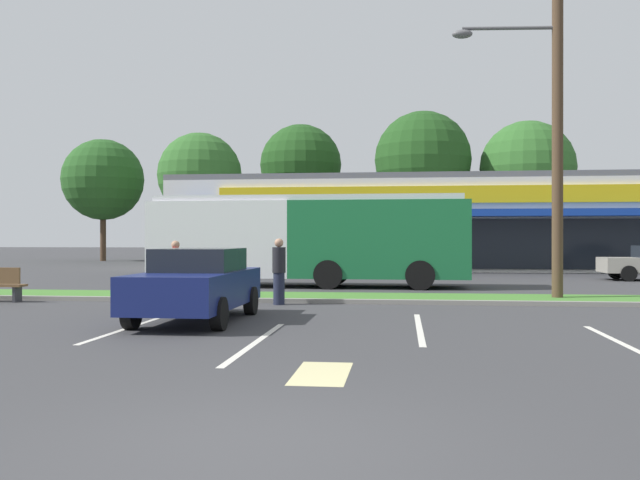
{
  "coord_description": "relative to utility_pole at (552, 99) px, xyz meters",
  "views": [
    {
      "loc": [
        1.22,
        -5.72,
        1.75
      ],
      "look_at": [
        -1.59,
        18.1,
        1.68
      ],
      "focal_mm": 39.17,
      "sensor_mm": 36.0,
      "label": 1
    }
  ],
  "objects": [
    {
      "name": "ground_plane",
      "position": [
        -5.32,
        -14.03,
        -5.58
      ],
      "size": [
        240.0,
        240.0,
        0.0
      ],
      "primitive_type": "plane",
      "color": "#38383A"
    },
    {
      "name": "grass_median",
      "position": [
        -5.32,
        -0.03,
        -5.52
      ],
      "size": [
        56.0,
        2.2,
        0.12
      ],
      "primitive_type": "cube",
      "color": "#427A2D",
      "rests_on": "ground_plane"
    },
    {
      "name": "curb_lip",
      "position": [
        -5.32,
        -1.25,
        -5.52
      ],
      "size": [
        56.0,
        0.24,
        0.12
      ],
      "primitive_type": "cube",
      "color": "gray",
      "rests_on": "ground_plane"
    },
    {
      "name": "parking_stripe_0",
      "position": [
        -9.38,
        -6.56,
        -5.57
      ],
      "size": [
        0.12,
        4.8,
        0.01
      ],
      "primitive_type": "cube",
      "color": "silver",
      "rests_on": "ground_plane"
    },
    {
      "name": "parking_stripe_1",
      "position": [
        -6.53,
        -8.25,
        -5.57
      ],
      "size": [
        0.12,
        4.8,
        0.01
      ],
      "primitive_type": "cube",
      "color": "silver",
      "rests_on": "ground_plane"
    },
    {
      "name": "parking_stripe_2",
      "position": [
        -3.77,
        -6.11,
        -5.57
      ],
      "size": [
        0.12,
        4.8,
        0.01
      ],
      "primitive_type": "cube",
      "color": "silver",
      "rests_on": "ground_plane"
    },
    {
      "name": "parking_stripe_3",
      "position": [
        -0.48,
        -7.87,
        -5.57
      ],
      "size": [
        0.12,
        4.8,
        0.01
      ],
      "primitive_type": "cube",
      "color": "silver",
      "rests_on": "ground_plane"
    },
    {
      "name": "lot_arrow",
      "position": [
        -5.13,
        -10.83,
        -5.57
      ],
      "size": [
        0.7,
        1.6,
        0.01
      ],
      "primitive_type": "cube",
      "color": "beige",
      "rests_on": "ground_plane"
    },
    {
      "name": "storefront_building",
      "position": [
        -1.26,
        21.23,
        -3.01
      ],
      "size": [
        30.93,
        11.87,
        5.13
      ],
      "color": "silver",
      "rests_on": "ground_plane"
    },
    {
      "name": "tree_far_left",
      "position": [
        -26.82,
        31.19,
        0.62
      ],
      "size": [
        6.17,
        6.17,
        9.3
      ],
      "color": "#473323",
      "rests_on": "ground_plane"
    },
    {
      "name": "tree_left",
      "position": [
        -18.54,
        28.88,
        0.71
      ],
      "size": [
        6.01,
        6.01,
        9.3
      ],
      "color": "#473323",
      "rests_on": "ground_plane"
    },
    {
      "name": "tree_mid_left",
      "position": [
        -11.74,
        32.52,
        1.68
      ],
      "size": [
        6.16,
        6.16,
        10.36
      ],
      "color": "#473323",
      "rests_on": "ground_plane"
    },
    {
      "name": "tree_mid",
      "position": [
        -2.67,
        29.19,
        1.62
      ],
      "size": [
        6.69,
        6.69,
        10.56
      ],
      "color": "#473323",
      "rests_on": "ground_plane"
    },
    {
      "name": "tree_mid_right",
      "position": [
        4.54,
        29.96,
        1.01
      ],
      "size": [
        6.56,
        6.56,
        9.88
      ],
      "color": "#473323",
      "rests_on": "ground_plane"
    },
    {
      "name": "utility_pole",
      "position": [
        0.0,
        0.0,
        0.0
      ],
      "size": [
        3.04,
        2.4,
        10.45
      ],
      "color": "#4C3826",
      "rests_on": "ground_plane"
    },
    {
      "name": "city_bus",
      "position": [
        -7.44,
        5.08,
        -3.81
      ],
      "size": [
        11.39,
        2.8,
        3.25
      ],
      "rotation": [
        0.0,
        0.0,
        3.13
      ],
      "color": "#196638",
      "rests_on": "ground_plane"
    },
    {
      "name": "car_1",
      "position": [
        -8.39,
        -5.5,
        -4.79
      ],
      "size": [
        1.94,
        4.49,
        1.53
      ],
      "rotation": [
        0.0,
        0.0,
        -1.57
      ],
      "color": "navy",
      "rests_on": "ground_plane"
    },
    {
      "name": "pedestrian_near_bench",
      "position": [
        -10.16,
        -1.59,
        -4.73
      ],
      "size": [
        0.34,
        0.34,
        1.68
      ],
      "rotation": [
        0.0,
        0.0,
        1.45
      ],
      "color": "black",
      "rests_on": "ground_plane"
    },
    {
      "name": "pedestrian_by_pole",
      "position": [
        -7.31,
        -1.74,
        -4.7
      ],
      "size": [
        0.35,
        0.35,
        1.74
      ],
      "rotation": [
        0.0,
        0.0,
        2.52
      ],
      "color": "#1E2338",
      "rests_on": "ground_plane"
    }
  ]
}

